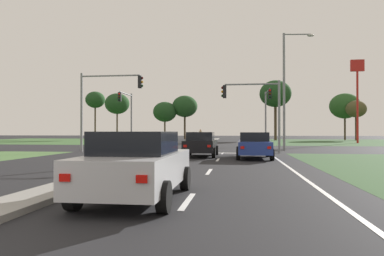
% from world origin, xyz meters
% --- Properties ---
extents(ground_plane, '(200.00, 200.00, 0.00)m').
position_xyz_m(ground_plane, '(0.00, 30.00, 0.00)').
color(ground_plane, black).
extents(grass_verge_far_left, '(35.00, 35.00, 0.01)m').
position_xyz_m(grass_verge_far_left, '(-25.50, 54.50, 0.00)').
color(grass_verge_far_left, '#385B2D').
rests_on(grass_verge_far_left, ground).
extents(grass_verge_far_right, '(35.00, 35.00, 0.01)m').
position_xyz_m(grass_verge_far_right, '(25.50, 54.50, 0.00)').
color(grass_verge_far_right, '#2D4C28').
rests_on(grass_verge_far_right, ground).
extents(median_island_near, '(1.20, 22.00, 0.14)m').
position_xyz_m(median_island_near, '(0.00, 11.00, 0.07)').
color(median_island_near, gray).
rests_on(median_island_near, ground).
extents(median_island_far, '(1.20, 36.00, 0.14)m').
position_xyz_m(median_island_far, '(0.00, 55.00, 0.07)').
color(median_island_far, gray).
rests_on(median_island_far, ground).
extents(lane_dash_near, '(0.14, 2.00, 0.01)m').
position_xyz_m(lane_dash_near, '(3.50, 4.70, 0.01)').
color(lane_dash_near, silver).
rests_on(lane_dash_near, ground).
extents(lane_dash_second, '(0.14, 2.00, 0.01)m').
position_xyz_m(lane_dash_second, '(3.50, 10.70, 0.01)').
color(lane_dash_second, silver).
rests_on(lane_dash_second, ground).
extents(lane_dash_third, '(0.14, 2.00, 0.01)m').
position_xyz_m(lane_dash_third, '(3.50, 16.70, 0.01)').
color(lane_dash_third, silver).
rests_on(lane_dash_third, ground).
extents(lane_dash_fourth, '(0.14, 2.00, 0.01)m').
position_xyz_m(lane_dash_fourth, '(3.50, 22.70, 0.01)').
color(lane_dash_fourth, silver).
rests_on(lane_dash_fourth, ground).
extents(edge_line_right, '(0.14, 24.00, 0.01)m').
position_xyz_m(edge_line_right, '(6.85, 12.00, 0.01)').
color(edge_line_right, silver).
rests_on(edge_line_right, ground).
extents(stop_bar_near, '(6.40, 0.50, 0.01)m').
position_xyz_m(stop_bar_near, '(3.80, 23.00, 0.01)').
color(stop_bar_near, silver).
rests_on(stop_bar_near, ground).
extents(crosswalk_bar_near, '(0.70, 2.80, 0.01)m').
position_xyz_m(crosswalk_bar_near, '(-6.40, 24.80, 0.01)').
color(crosswalk_bar_near, silver).
rests_on(crosswalk_bar_near, ground).
extents(crosswalk_bar_second, '(0.70, 2.80, 0.01)m').
position_xyz_m(crosswalk_bar_second, '(-5.25, 24.80, 0.01)').
color(crosswalk_bar_second, silver).
rests_on(crosswalk_bar_second, ground).
extents(crosswalk_bar_third, '(0.70, 2.80, 0.01)m').
position_xyz_m(crosswalk_bar_third, '(-4.10, 24.80, 0.01)').
color(crosswalk_bar_third, silver).
rests_on(crosswalk_bar_third, ground).
extents(crosswalk_bar_fourth, '(0.70, 2.80, 0.01)m').
position_xyz_m(crosswalk_bar_fourth, '(-2.95, 24.80, 0.01)').
color(crosswalk_bar_fourth, silver).
rests_on(crosswalk_bar_fourth, ground).
extents(crosswalk_bar_fifth, '(0.70, 2.80, 0.01)m').
position_xyz_m(crosswalk_bar_fifth, '(-1.80, 24.80, 0.01)').
color(crosswalk_bar_fifth, silver).
rests_on(crosswalk_bar_fifth, ground).
extents(crosswalk_bar_sixth, '(0.70, 2.80, 0.01)m').
position_xyz_m(crosswalk_bar_sixth, '(-0.65, 24.80, 0.01)').
color(crosswalk_bar_sixth, silver).
rests_on(crosswalk_bar_sixth, ground).
extents(car_black_near, '(2.05, 4.33, 1.55)m').
position_xyz_m(car_black_near, '(2.27, 19.33, 0.79)').
color(car_black_near, black).
rests_on(car_black_near, ground).
extents(car_grey_second, '(2.01, 4.28, 1.49)m').
position_xyz_m(car_grey_second, '(-2.31, 56.39, 0.77)').
color(car_grey_second, slate).
rests_on(car_grey_second, ground).
extents(car_blue_third, '(2.05, 4.63, 1.54)m').
position_xyz_m(car_blue_third, '(5.55, 18.05, 0.79)').
color(car_blue_third, navy).
rests_on(car_blue_third, ground).
extents(car_silver_fourth, '(2.07, 4.41, 1.59)m').
position_xyz_m(car_silver_fourth, '(2.29, 4.83, 0.81)').
color(car_silver_fourth, '#B7B7BC').
rests_on(car_silver_fourth, ground).
extents(traffic_signal_near_left, '(5.08, 0.32, 6.18)m').
position_xyz_m(traffic_signal_near_left, '(-5.85, 23.40, 4.25)').
color(traffic_signal_near_left, gray).
rests_on(traffic_signal_near_left, ground).
extents(traffic_signal_far_left, '(0.32, 4.47, 5.96)m').
position_xyz_m(traffic_signal_far_left, '(-7.60, 35.05, 4.08)').
color(traffic_signal_far_left, gray).
rests_on(traffic_signal_far_left, ground).
extents(traffic_signal_far_right, '(0.32, 5.73, 5.94)m').
position_xyz_m(traffic_signal_far_right, '(7.60, 34.55, 4.14)').
color(traffic_signal_far_right, gray).
rests_on(traffic_signal_far_right, ground).
extents(traffic_signal_near_right, '(4.32, 0.32, 5.33)m').
position_xyz_m(traffic_signal_near_right, '(6.02, 23.40, 3.67)').
color(traffic_signal_near_right, gray).
rests_on(traffic_signal_near_right, ground).
extents(street_lamp_second, '(2.55, 0.44, 9.70)m').
position_xyz_m(street_lamp_second, '(8.58, 26.83, 5.41)').
color(street_lamp_second, gray).
rests_on(street_lamp_second, ground).
extents(pedestrian_at_median, '(0.34, 0.34, 1.73)m').
position_xyz_m(pedestrian_at_median, '(0.01, 40.32, 1.19)').
color(pedestrian_at_median, '#335184').
rests_on(pedestrian_at_median, median_island_far).
extents(fastfood_pole_sign, '(1.80, 0.40, 11.43)m').
position_xyz_m(fastfood_pole_sign, '(20.80, 48.12, 8.35)').
color(fastfood_pole_sign, red).
rests_on(fastfood_pole_sign, ground).
extents(treeline_near, '(3.93, 3.93, 9.73)m').
position_xyz_m(treeline_near, '(-24.36, 66.42, 8.00)').
color(treeline_near, '#423323').
rests_on(treeline_near, ground).
extents(treeline_second, '(4.64, 4.64, 8.85)m').
position_xyz_m(treeline_second, '(-18.30, 62.37, 6.86)').
color(treeline_second, '#423323').
rests_on(treeline_second, ground).
extents(treeline_third, '(4.63, 4.63, 7.42)m').
position_xyz_m(treeline_third, '(-9.76, 65.83, 5.44)').
color(treeline_third, '#423323').
rests_on(treeline_third, ground).
extents(treeline_fourth, '(5.02, 5.02, 8.70)m').
position_xyz_m(treeline_fourth, '(-5.94, 66.84, 6.54)').
color(treeline_fourth, '#423323').
rests_on(treeline_fourth, ground).
extents(treeline_fifth, '(5.57, 5.57, 10.66)m').
position_xyz_m(treeline_fifth, '(11.13, 61.44, 8.24)').
color(treeline_fifth, '#423323').
rests_on(treeline_fifth, ground).
extents(treeline_sixth, '(3.50, 3.50, 7.05)m').
position_xyz_m(treeline_sixth, '(25.22, 62.94, 5.50)').
color(treeline_sixth, '#423323').
rests_on(treeline_sixth, ground).
extents(treeline_seventh, '(5.49, 5.49, 8.64)m').
position_xyz_m(treeline_seventh, '(24.13, 65.82, 6.29)').
color(treeline_seventh, '#423323').
rests_on(treeline_seventh, ground).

